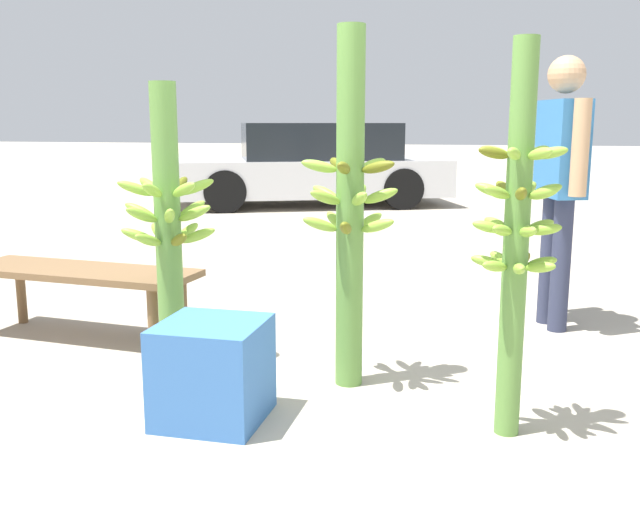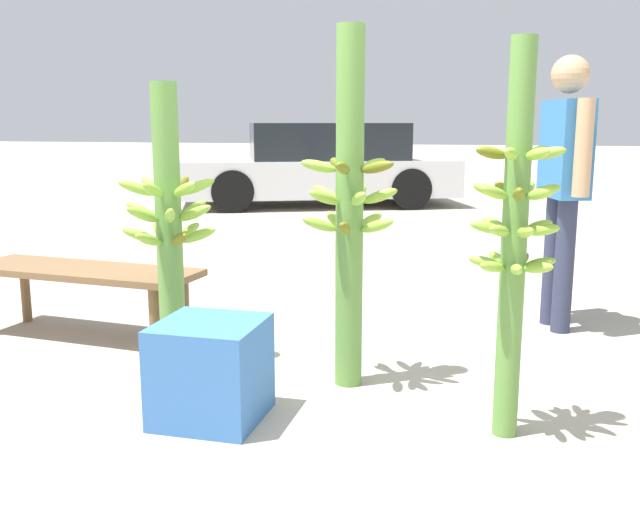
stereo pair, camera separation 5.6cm
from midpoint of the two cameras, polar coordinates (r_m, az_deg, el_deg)
ground_plane at (r=3.21m, az=-0.75°, el=-12.52°), size 80.00×80.00×0.00m
banana_stalk_left at (r=3.75m, az=-11.59°, el=2.82°), size 0.50×0.50×1.48m
banana_stalk_center at (r=3.40m, az=2.85°, el=4.10°), size 0.47×0.47×1.72m
banana_stalk_right at (r=2.93m, az=15.82°, el=1.97°), size 0.36×0.36×1.60m
vendor_person at (r=4.62m, az=19.29°, el=6.91°), size 0.30×0.62×1.67m
market_bench at (r=4.47m, az=-18.09°, el=-1.32°), size 1.47×0.57×0.43m
parked_car at (r=11.24m, az=0.09°, el=7.55°), size 4.59×3.23×1.27m
produce_crate at (r=3.16m, az=-8.21°, el=-8.76°), size 0.44×0.44×0.44m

